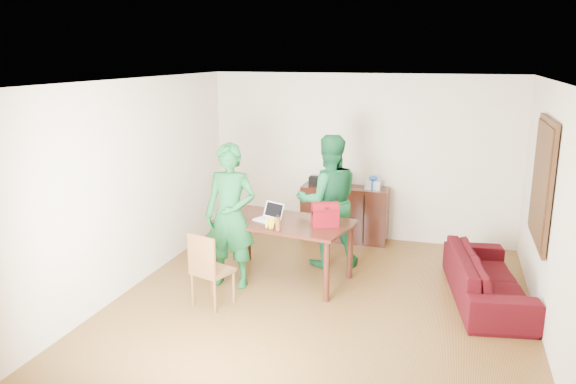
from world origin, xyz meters
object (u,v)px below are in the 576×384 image
(chair, at_px, (212,284))
(person_near, at_px, (231,216))
(bottle, at_px, (278,223))
(sofa, at_px, (487,278))
(table, at_px, (284,228))
(person_far, at_px, (328,201))
(laptop, at_px, (267,217))
(red_bag, at_px, (325,217))

(chair, xyz_separation_m, person_near, (-0.01, 0.65, 0.68))
(bottle, xyz_separation_m, sofa, (2.57, 0.48, -0.63))
(chair, relative_size, sofa, 0.46)
(table, bearing_deg, person_far, 67.76)
(table, xyz_separation_m, chair, (-0.60, -1.03, -0.45))
(table, height_order, laptop, laptop)
(person_near, xyz_separation_m, person_far, (1.05, 1.10, 0.00))
(chair, xyz_separation_m, bottle, (0.65, 0.62, 0.65))
(red_bag, bearing_deg, person_far, 76.40)
(table, height_order, sofa, table)
(person_far, relative_size, red_bag, 5.61)
(person_far, bearing_deg, sofa, 139.68)
(chair, distance_m, sofa, 3.40)
(red_bag, xyz_separation_m, sofa, (2.04, 0.13, -0.66))
(person_far, distance_m, laptop, 1.03)
(laptop, relative_size, bottle, 1.99)
(person_far, distance_m, red_bag, 0.79)
(table, xyz_separation_m, red_bag, (0.58, -0.06, 0.23))
(person_near, bearing_deg, bottle, -1.64)
(person_near, relative_size, laptop, 4.96)
(sofa, bearing_deg, person_near, 88.94)
(chair, height_order, bottle, bottle)
(person_near, distance_m, sofa, 3.32)
(laptop, relative_size, red_bag, 1.13)
(table, xyz_separation_m, bottle, (0.05, -0.40, 0.20))
(laptop, height_order, red_bag, red_bag)
(person_far, distance_m, sofa, 2.36)
(chair, bearing_deg, person_near, 108.82)
(table, height_order, person_far, person_far)
(table, distance_m, laptop, 0.28)
(chair, height_order, sofa, chair)
(red_bag, bearing_deg, bottle, -170.13)
(person_near, bearing_deg, laptop, 40.88)
(person_far, bearing_deg, person_near, 22.45)
(person_near, relative_size, red_bag, 5.59)
(chair, relative_size, person_far, 0.49)
(red_bag, bearing_deg, laptop, 156.56)
(person_near, height_order, person_far, person_far)
(chair, distance_m, bottle, 1.11)
(chair, relative_size, bottle, 4.82)
(bottle, bearing_deg, chair, -136.04)
(bottle, bearing_deg, sofa, 10.52)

